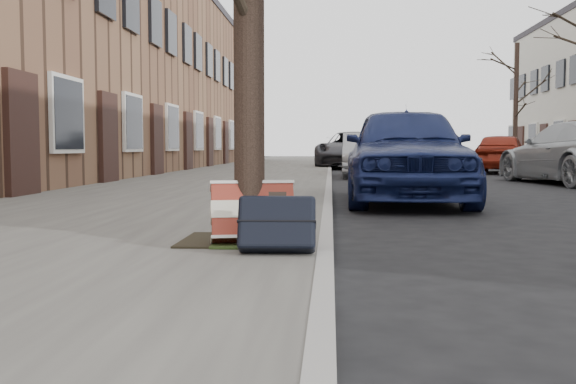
# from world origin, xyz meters

# --- Properties ---
(ground) EXTENTS (120.00, 120.00, 0.00)m
(ground) POSITION_xyz_m (0.00, 0.00, 0.00)
(ground) COLOR black
(ground) RESTS_ON ground
(near_sidewalk) EXTENTS (5.00, 70.00, 0.12)m
(near_sidewalk) POSITION_xyz_m (-3.70, 15.00, 0.06)
(near_sidewalk) COLOR slate
(near_sidewalk) RESTS_ON ground
(house_near) EXTENTS (6.80, 40.00, 7.00)m
(house_near) POSITION_xyz_m (-9.60, 16.00, 3.50)
(house_near) COLOR brown
(house_near) RESTS_ON ground
(dirt_patch) EXTENTS (0.85, 0.85, 0.02)m
(dirt_patch) POSITION_xyz_m (-2.00, 1.20, 0.13)
(dirt_patch) COLOR black
(dirt_patch) RESTS_ON near_sidewalk
(suitcase_red) EXTENTS (0.71, 0.48, 0.50)m
(suitcase_red) POSITION_xyz_m (-1.83, 1.04, 0.37)
(suitcase_red) COLOR maroon
(suitcase_red) RESTS_ON near_sidewalk
(suitcase_navy) EXTENTS (0.57, 0.34, 0.44)m
(suitcase_navy) POSITION_xyz_m (-1.60, 0.62, 0.34)
(suitcase_navy) COLOR black
(suitcase_navy) RESTS_ON near_sidewalk
(car_near_front) EXTENTS (1.99, 4.72, 1.59)m
(car_near_front) POSITION_xyz_m (-0.02, 6.52, 0.80)
(car_near_front) COLOR #151E4C
(car_near_front) RESTS_ON ground
(car_near_mid) EXTENTS (1.51, 4.07, 1.33)m
(car_near_mid) POSITION_xyz_m (-0.15, 15.32, 0.66)
(car_near_mid) COLOR #B2B5BA
(car_near_mid) RESTS_ON ground
(car_near_back) EXTENTS (3.43, 5.94, 1.56)m
(car_near_back) POSITION_xyz_m (-0.28, 23.23, 0.78)
(car_near_back) COLOR #35343A
(car_near_back) RESTS_ON ground
(car_far_back) EXTENTS (2.87, 4.36, 1.38)m
(car_far_back) POSITION_xyz_m (4.69, 18.70, 0.69)
(car_far_back) COLOR maroon
(car_far_back) RESTS_ON ground
(tree_far_c) EXTENTS (0.20, 0.20, 5.49)m
(tree_far_c) POSITION_xyz_m (7.20, 26.06, 2.86)
(tree_far_c) COLOR black
(tree_far_c) RESTS_ON far_sidewalk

